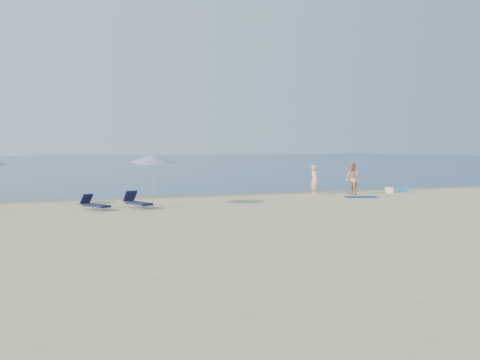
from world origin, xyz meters
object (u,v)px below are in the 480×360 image
Objects in this scene: person_left at (314,180)px; person_right at (352,179)px; umbrella_near at (152,159)px; blue_cooler at (403,189)px.

person_right is (1.81, -0.92, 0.07)m from person_left.
blue_cooler is at bearing 10.28° from umbrella_near.
person_right is at bearing -150.47° from blue_cooler.
person_right is at bearing -111.11° from person_left.
umbrella_near is (-9.97, -3.73, 1.30)m from person_left.
blue_cooler is 0.20× the size of umbrella_near.
umbrella_near reaches higher than person_right.
person_right is 3.78m from blue_cooler.
person_left is 0.67× the size of umbrella_near.
blue_cooler is at bearing -89.61° from person_left.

